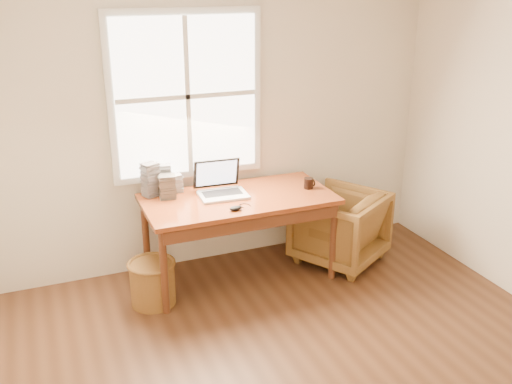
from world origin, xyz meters
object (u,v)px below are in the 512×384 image
armchair (339,227)px  coffee_mug (309,183)px  desk (238,199)px  wicker_stool (153,283)px  cd_stack_a (163,179)px  laptop (223,181)px

armchair → coffee_mug: size_ratio=7.92×
desk → armchair: (0.96, -0.06, -0.39)m
armchair → wicker_stool: bearing=-27.7°
wicker_stool → cd_stack_a: size_ratio=1.45×
coffee_mug → cd_stack_a: bearing=151.9°
desk → wicker_stool: size_ratio=4.49×
coffee_mug → cd_stack_a: cd_stack_a is taller
coffee_mug → cd_stack_a: size_ratio=0.38×
wicker_stool → cd_stack_a: cd_stack_a is taller
desk → cd_stack_a: cd_stack_a is taller
armchair → coffee_mug: coffee_mug is taller
laptop → coffee_mug: bearing=-3.7°
wicker_stool → coffee_mug: (1.44, 0.13, 0.62)m
armchair → wicker_stool: 1.77m
armchair → wicker_stool: size_ratio=2.07×
armchair → cd_stack_a: (-1.52, 0.40, 0.54)m
wicker_stool → coffee_mug: bearing=5.1°
laptop → armchair: bearing=-2.9°
wicker_stool → desk: bearing=11.7°
desk → laptop: bearing=155.2°
laptop → coffee_mug: laptop is taller
coffee_mug → wicker_stool: bearing=174.6°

